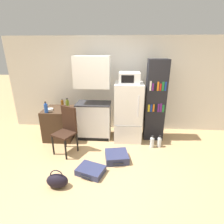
{
  "coord_description": "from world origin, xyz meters",
  "views": [
    {
      "loc": [
        0.19,
        -2.7,
        2.18
      ],
      "look_at": [
        -0.07,
        0.85,
        0.88
      ],
      "focal_mm": 28.0,
      "sensor_mm": 36.0,
      "label": 1
    }
  ],
  "objects_px": {
    "refrigerator": "(128,112)",
    "bookshelf": "(155,101)",
    "suitcase_small_flat": "(91,170)",
    "chair": "(67,127)",
    "bottle_blue_soda": "(46,108)",
    "water_bottle_front": "(152,142)",
    "kitchen_hutch": "(93,102)",
    "bowl": "(50,109)",
    "bottle_amber_beer": "(62,103)",
    "bottle_olive_oil": "(68,105)",
    "handbag": "(57,181)",
    "microwave": "(129,78)",
    "side_table": "(60,123)",
    "water_bottle_middle": "(159,142)",
    "suitcase_large_flat": "(117,157)"
  },
  "relations": [
    {
      "from": "refrigerator",
      "to": "bookshelf",
      "type": "xyz_separation_m",
      "value": [
        0.65,
        0.13,
        0.27
      ]
    },
    {
      "from": "suitcase_small_flat",
      "to": "chair",
      "type": "bearing_deg",
      "value": 150.05
    },
    {
      "from": "bottle_blue_soda",
      "to": "water_bottle_front",
      "type": "distance_m",
      "value": 2.58
    },
    {
      "from": "kitchen_hutch",
      "to": "bowl",
      "type": "bearing_deg",
      "value": -168.42
    },
    {
      "from": "bottle_amber_beer",
      "to": "chair",
      "type": "bearing_deg",
      "value": -66.44
    },
    {
      "from": "bottle_blue_soda",
      "to": "bottle_amber_beer",
      "type": "bearing_deg",
      "value": 70.3
    },
    {
      "from": "bottle_olive_oil",
      "to": "handbag",
      "type": "bearing_deg",
      "value": -80.32
    },
    {
      "from": "bowl",
      "to": "handbag",
      "type": "relative_size",
      "value": 0.42
    },
    {
      "from": "bookshelf",
      "to": "handbag",
      "type": "distance_m",
      "value": 2.76
    },
    {
      "from": "chair",
      "to": "handbag",
      "type": "relative_size",
      "value": 2.85
    },
    {
      "from": "microwave",
      "to": "bottle_amber_beer",
      "type": "relative_size",
      "value": 2.74
    },
    {
      "from": "water_bottle_front",
      "to": "refrigerator",
      "type": "bearing_deg",
      "value": 146.18
    },
    {
      "from": "side_table",
      "to": "kitchen_hutch",
      "type": "xyz_separation_m",
      "value": [
        0.87,
        0.1,
        0.55
      ]
    },
    {
      "from": "side_table",
      "to": "bottle_olive_oil",
      "type": "xyz_separation_m",
      "value": [
        0.26,
        -0.04,
        0.51
      ]
    },
    {
      "from": "bowl",
      "to": "water_bottle_middle",
      "type": "distance_m",
      "value": 2.71
    },
    {
      "from": "chair",
      "to": "side_table",
      "type": "bearing_deg",
      "value": 149.26
    },
    {
      "from": "bowl",
      "to": "water_bottle_front",
      "type": "xyz_separation_m",
      "value": [
        2.45,
        -0.22,
        -0.67
      ]
    },
    {
      "from": "refrigerator",
      "to": "bottle_amber_beer",
      "type": "xyz_separation_m",
      "value": [
        -1.71,
        0.22,
        0.13
      ]
    },
    {
      "from": "chair",
      "to": "suitcase_large_flat",
      "type": "bearing_deg",
      "value": 11.43
    },
    {
      "from": "bottle_amber_beer",
      "to": "water_bottle_front",
      "type": "distance_m",
      "value": 2.46
    },
    {
      "from": "bottle_olive_oil",
      "to": "bowl",
      "type": "distance_m",
      "value": 0.44
    },
    {
      "from": "microwave",
      "to": "handbag",
      "type": "bearing_deg",
      "value": -123.94
    },
    {
      "from": "microwave",
      "to": "bowl",
      "type": "xyz_separation_m",
      "value": [
        -1.88,
        -0.15,
        -0.75
      ]
    },
    {
      "from": "kitchen_hutch",
      "to": "bottle_amber_beer",
      "type": "height_order",
      "value": "kitchen_hutch"
    },
    {
      "from": "bottle_blue_soda",
      "to": "handbag",
      "type": "bearing_deg",
      "value": -63.41
    },
    {
      "from": "refrigerator",
      "to": "suitcase_large_flat",
      "type": "height_order",
      "value": "refrigerator"
    },
    {
      "from": "bottle_blue_soda",
      "to": "handbag",
      "type": "distance_m",
      "value": 1.78
    },
    {
      "from": "chair",
      "to": "handbag",
      "type": "height_order",
      "value": "chair"
    },
    {
      "from": "side_table",
      "to": "bottle_blue_soda",
      "type": "height_order",
      "value": "bottle_blue_soda"
    },
    {
      "from": "microwave",
      "to": "bowl",
      "type": "height_order",
      "value": "microwave"
    },
    {
      "from": "side_table",
      "to": "bookshelf",
      "type": "relative_size",
      "value": 0.4
    },
    {
      "from": "suitcase_small_flat",
      "to": "handbag",
      "type": "xyz_separation_m",
      "value": [
        -0.49,
        -0.37,
        0.07
      ]
    },
    {
      "from": "microwave",
      "to": "water_bottle_front",
      "type": "distance_m",
      "value": 1.58
    },
    {
      "from": "bookshelf",
      "to": "water_bottle_middle",
      "type": "distance_m",
      "value": 0.99
    },
    {
      "from": "bookshelf",
      "to": "chair",
      "type": "height_order",
      "value": "bookshelf"
    },
    {
      "from": "side_table",
      "to": "kitchen_hutch",
      "type": "relative_size",
      "value": 0.38
    },
    {
      "from": "handbag",
      "to": "bottle_olive_oil",
      "type": "bearing_deg",
      "value": 99.68
    },
    {
      "from": "kitchen_hutch",
      "to": "bowl",
      "type": "distance_m",
      "value": 1.06
    },
    {
      "from": "bookshelf",
      "to": "bottle_amber_beer",
      "type": "bearing_deg",
      "value": 177.59
    },
    {
      "from": "chair",
      "to": "suitcase_large_flat",
      "type": "xyz_separation_m",
      "value": [
        1.09,
        -0.28,
        -0.51
      ]
    },
    {
      "from": "kitchen_hutch",
      "to": "suitcase_large_flat",
      "type": "distance_m",
      "value": 1.45
    },
    {
      "from": "refrigerator",
      "to": "microwave",
      "type": "xyz_separation_m",
      "value": [
        -0.0,
        -0.0,
        0.84
      ]
    },
    {
      "from": "suitcase_large_flat",
      "to": "bottle_olive_oil",
      "type": "bearing_deg",
      "value": 134.76
    },
    {
      "from": "microwave",
      "to": "chair",
      "type": "xyz_separation_m",
      "value": [
        -1.32,
        -0.66,
        -0.96
      ]
    },
    {
      "from": "water_bottle_front",
      "to": "bottle_olive_oil",
      "type": "bearing_deg",
      "value": 171.78
    },
    {
      "from": "bookshelf",
      "to": "bottle_amber_beer",
      "type": "distance_m",
      "value": 2.36
    },
    {
      "from": "side_table",
      "to": "suitcase_small_flat",
      "type": "height_order",
      "value": "side_table"
    },
    {
      "from": "bowl",
      "to": "suitcase_large_flat",
      "type": "height_order",
      "value": "bowl"
    },
    {
      "from": "refrigerator",
      "to": "bottle_blue_soda",
      "type": "relative_size",
      "value": 5.47
    },
    {
      "from": "side_table",
      "to": "bottle_olive_oil",
      "type": "distance_m",
      "value": 0.57
    }
  ]
}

